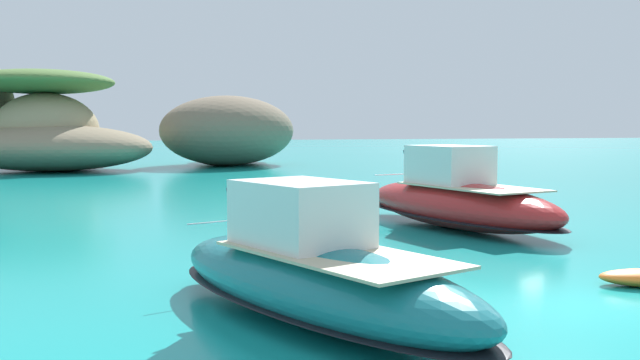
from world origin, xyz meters
TOP-DOWN VIEW (x-y plane):
  - ground_plane at (0.00, 0.00)m, footprint 400.00×400.00m
  - islet_large at (-17.60, 58.69)m, footprint 22.86×21.64m
  - islet_small at (1.68, 60.96)m, footprint 19.88×21.27m
  - motorboat_red at (3.02, 12.07)m, footprint 5.65×11.60m
  - motorboat_teal at (-6.21, 0.60)m, footprint 6.22×10.22m

SIDE VIEW (x-z plane):
  - ground_plane at x=0.00m, z-range 0.00..0.00m
  - motorboat_teal at x=-6.21m, z-range -0.48..2.41m
  - motorboat_red at x=3.02m, z-range -0.54..2.73m
  - islet_small at x=1.68m, z-range -0.42..6.82m
  - islet_large at x=-17.60m, z-range -1.59..9.55m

